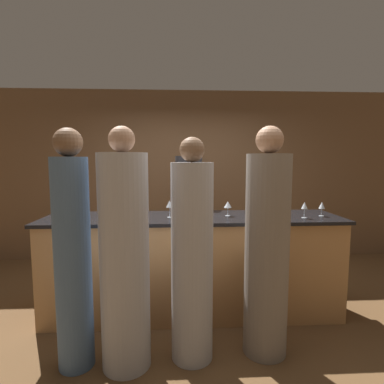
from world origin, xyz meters
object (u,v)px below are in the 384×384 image
object	(u,v)px
guest_0	(73,256)
wine_bottle_0	(270,205)
bartender	(189,217)
guest_2	(267,251)
guest_3	(192,258)
guest_1	(125,259)

from	to	relation	value
guest_0	wine_bottle_0	xyz separation A→B (m)	(1.82, 0.80, 0.27)
wine_bottle_0	guest_0	bearing A→B (deg)	-156.32
guest_0	wine_bottle_0	bearing A→B (deg)	23.68
bartender	guest_2	bearing A→B (deg)	111.57
guest_3	bartender	bearing A→B (deg)	88.64
guest_1	wine_bottle_0	world-z (taller)	guest_1
guest_0	guest_2	size ratio (longest dim) A/B	0.98
guest_3	wine_bottle_0	world-z (taller)	guest_3
guest_2	wine_bottle_0	size ratio (longest dim) A/B	6.52
bartender	guest_2	distance (m)	1.62
guest_2	wine_bottle_0	world-z (taller)	guest_2
guest_2	guest_3	world-z (taller)	guest_2
guest_1	wine_bottle_0	xyz separation A→B (m)	(1.41, 0.81, 0.29)
guest_2	wine_bottle_0	xyz separation A→B (m)	(0.25, 0.70, 0.28)
guest_2	guest_3	size ratio (longest dim) A/B	1.05
guest_0	guest_1	size ratio (longest dim) A/B	0.99
bartender	guest_2	size ratio (longest dim) A/B	1.00
guest_3	wine_bottle_0	bearing A→B (deg)	40.21
guest_1	bartender	bearing A→B (deg)	70.53
guest_0	guest_2	world-z (taller)	guest_2
bartender	guest_2	xyz separation A→B (m)	(0.60, -1.51, -0.01)
bartender	guest_3	distance (m)	1.55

